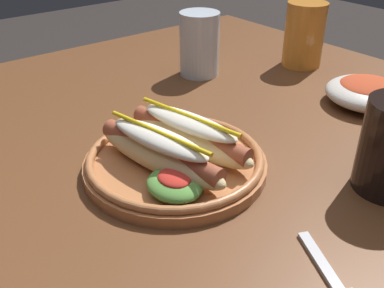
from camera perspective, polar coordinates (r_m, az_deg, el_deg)
The scene contains 6 objects.
dining_table at distance 0.72m, azimuth 5.28°, elevation -6.72°, with size 1.21×1.08×0.74m.
hot_dog_plate at distance 0.60m, azimuth -2.21°, elevation -1.35°, with size 0.26×0.26×0.08m.
fork at distance 0.48m, azimuth 17.80°, elevation -16.54°, with size 0.12×0.07×0.00m.
water_cup at distance 0.93m, azimuth 0.97°, elevation 12.83°, with size 0.08×0.08×0.13m, color silver.
extra_cup at distance 1.01m, azimuth 14.35°, elevation 13.58°, with size 0.09×0.09×0.14m, color orange.
side_bowl at distance 0.86m, azimuth 21.89°, elevation 6.31°, with size 0.15×0.15×0.05m.
Camera 1 is at (0.41, -0.41, 1.08)m, focal length 41.12 mm.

